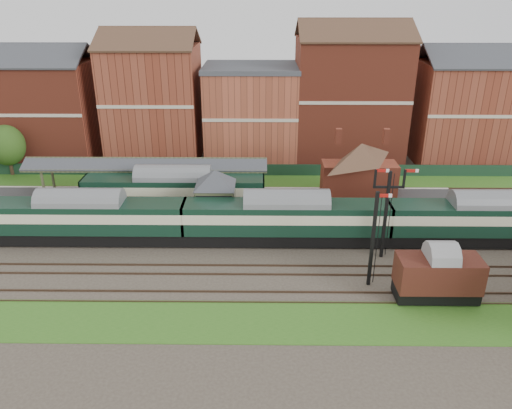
{
  "coord_description": "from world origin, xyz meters",
  "views": [
    {
      "loc": [
        1.39,
        -41.12,
        21.84
      ],
      "look_at": [
        0.91,
        2.0,
        3.0
      ],
      "focal_mm": 35.0,
      "sensor_mm": 36.0,
      "label": 1
    }
  ],
  "objects_px": {
    "semaphore_bracket": "(387,209)",
    "goods_van_a": "(438,275)",
    "dmu_train": "(286,218)",
    "signal_box": "(216,197)",
    "platform_railcar": "(174,191)"
  },
  "relations": [
    {
      "from": "semaphore_bracket",
      "to": "goods_van_a",
      "type": "height_order",
      "value": "semaphore_bracket"
    },
    {
      "from": "semaphore_bracket",
      "to": "dmu_train",
      "type": "relative_size",
      "value": 0.15
    },
    {
      "from": "semaphore_bracket",
      "to": "goods_van_a",
      "type": "bearing_deg",
      "value": -68.21
    },
    {
      "from": "signal_box",
      "to": "semaphore_bracket",
      "type": "height_order",
      "value": "semaphore_bracket"
    },
    {
      "from": "platform_railcar",
      "to": "goods_van_a",
      "type": "height_order",
      "value": "platform_railcar"
    },
    {
      "from": "dmu_train",
      "to": "platform_railcar",
      "type": "height_order",
      "value": "platform_railcar"
    },
    {
      "from": "signal_box",
      "to": "platform_railcar",
      "type": "relative_size",
      "value": 0.32
    },
    {
      "from": "dmu_train",
      "to": "platform_railcar",
      "type": "distance_m",
      "value": 13.01
    },
    {
      "from": "goods_van_a",
      "to": "platform_railcar",
      "type": "bearing_deg",
      "value": 145.11
    },
    {
      "from": "signal_box",
      "to": "dmu_train",
      "type": "relative_size",
      "value": 0.11
    },
    {
      "from": "dmu_train",
      "to": "signal_box",
      "type": "bearing_deg",
      "value": 154.05
    },
    {
      "from": "semaphore_bracket",
      "to": "dmu_train",
      "type": "xyz_separation_m",
      "value": [
        -8.36,
        2.5,
        -2.13
      ]
    },
    {
      "from": "signal_box",
      "to": "platform_railcar",
      "type": "height_order",
      "value": "signal_box"
    },
    {
      "from": "dmu_train",
      "to": "platform_railcar",
      "type": "xyz_separation_m",
      "value": [
        -11.27,
        6.5,
        0.0
      ]
    },
    {
      "from": "platform_railcar",
      "to": "goods_van_a",
      "type": "bearing_deg",
      "value": -34.89
    }
  ]
}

